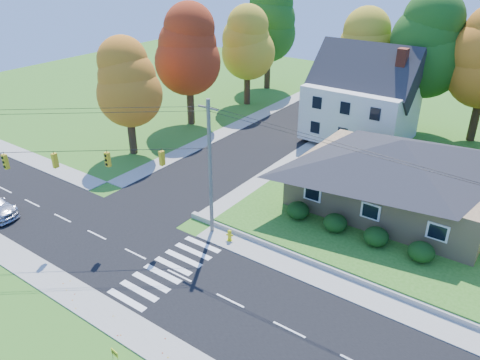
# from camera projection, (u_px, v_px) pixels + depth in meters

# --- Properties ---
(ground) EXTENTS (120.00, 120.00, 0.00)m
(ground) POSITION_uv_depth(u_px,v_px,m) (179.00, 276.00, 29.55)
(ground) COLOR #3D7923
(road_main) EXTENTS (90.00, 8.00, 0.02)m
(road_main) POSITION_uv_depth(u_px,v_px,m) (179.00, 276.00, 29.55)
(road_main) COLOR black
(road_main) RESTS_ON ground
(road_cross) EXTENTS (8.00, 44.00, 0.02)m
(road_cross) POSITION_uv_depth(u_px,v_px,m) (282.00, 131.00, 52.60)
(road_cross) COLOR black
(road_cross) RESTS_ON ground
(sidewalk_north) EXTENTS (90.00, 2.00, 0.08)m
(sidewalk_north) POSITION_uv_depth(u_px,v_px,m) (227.00, 239.00, 33.17)
(sidewalk_north) COLOR #9C9A90
(sidewalk_north) RESTS_ON ground
(sidewalk_south) EXTENTS (90.00, 2.00, 0.08)m
(sidewalk_south) POSITION_uv_depth(u_px,v_px,m) (119.00, 322.00, 25.90)
(sidewalk_south) COLOR #9C9A90
(sidewalk_south) RESTS_ON ground
(lawn) EXTENTS (30.00, 30.00, 0.50)m
(lawn) POSITION_uv_depth(u_px,v_px,m) (473.00, 199.00, 37.96)
(lawn) COLOR #3D7923
(lawn) RESTS_ON ground
(ranch_house) EXTENTS (14.60, 10.60, 5.40)m
(ranch_house) POSITION_uv_depth(u_px,v_px,m) (397.00, 172.00, 35.56)
(ranch_house) COLOR tan
(ranch_house) RESTS_ON lawn
(colonial_house) EXTENTS (10.40, 8.40, 9.60)m
(colonial_house) POSITION_uv_depth(u_px,v_px,m) (362.00, 99.00, 47.82)
(colonial_house) COLOR silver
(colonial_house) RESTS_ON lawn
(hedge_row) EXTENTS (10.70, 1.70, 1.27)m
(hedge_row) POSITION_uv_depth(u_px,v_px,m) (355.00, 230.00, 32.27)
(hedge_row) COLOR #163A10
(hedge_row) RESTS_ON lawn
(traffic_infrastructure) EXTENTS (38.10, 10.66, 10.00)m
(traffic_infrastructure) POSITION_uv_depth(u_px,v_px,m) (188.00, 195.00, 28.30)
(traffic_infrastructure) COLOR #666059
(traffic_infrastructure) RESTS_ON ground
(tree_lot_0) EXTENTS (6.72, 6.72, 12.51)m
(tree_lot_0) POSITION_uv_depth(u_px,v_px,m) (369.00, 50.00, 51.57)
(tree_lot_0) COLOR #3F2A19
(tree_lot_0) RESTS_ON lawn
(tree_lot_1) EXTENTS (7.84, 7.84, 14.60)m
(tree_lot_1) POSITION_uv_depth(u_px,v_px,m) (424.00, 46.00, 47.14)
(tree_lot_1) COLOR #3F2A19
(tree_lot_1) RESTS_ON lawn
(tree_west_0) EXTENTS (6.16, 6.16, 11.47)m
(tree_west_0) POSITION_uv_depth(u_px,v_px,m) (126.00, 83.00, 43.88)
(tree_west_0) COLOR #3F2A19
(tree_west_0) RESTS_ON ground
(tree_west_1) EXTENTS (7.28, 7.28, 13.56)m
(tree_west_1) POSITION_uv_depth(u_px,v_px,m) (188.00, 50.00, 51.08)
(tree_west_1) COLOR #3F2A19
(tree_west_1) RESTS_ON ground
(tree_west_2) EXTENTS (6.72, 6.72, 12.51)m
(tree_west_2) POSITION_uv_depth(u_px,v_px,m) (247.00, 43.00, 58.12)
(tree_west_2) COLOR #3F2A19
(tree_west_2) RESTS_ON ground
(tree_west_3) EXTENTS (7.84, 7.84, 14.60)m
(tree_west_3) POSITION_uv_depth(u_px,v_px,m) (269.00, 23.00, 64.39)
(tree_west_3) COLOR #3F2A19
(tree_west_3) RESTS_ON ground
(white_car) EXTENTS (3.09, 4.73, 1.47)m
(white_car) POSITION_uv_depth(u_px,v_px,m) (313.00, 114.00, 55.44)
(white_car) COLOR silver
(white_car) RESTS_ON road_cross
(fire_hydrant) EXTENTS (0.53, 0.41, 0.92)m
(fire_hydrant) POSITION_uv_depth(u_px,v_px,m) (230.00, 236.00, 32.83)
(fire_hydrant) COLOR #D6D00F
(fire_hydrant) RESTS_ON ground
(yard_sign) EXTENTS (0.54, 0.09, 0.68)m
(yard_sign) POSITION_uv_depth(u_px,v_px,m) (115.00, 353.00, 23.33)
(yard_sign) COLOR black
(yard_sign) RESTS_ON ground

